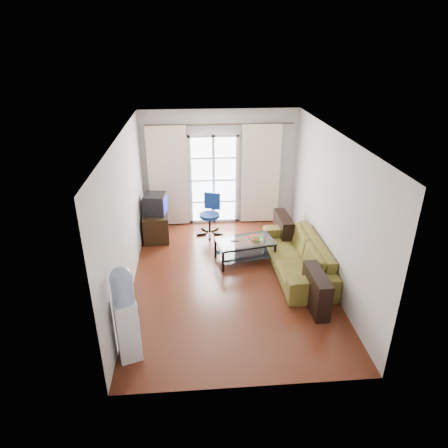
{
  "coord_description": "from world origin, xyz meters",
  "views": [
    {
      "loc": [
        -0.63,
        -6.36,
        4.13
      ],
      "look_at": [
        -0.08,
        0.35,
        0.96
      ],
      "focal_mm": 32.0,
      "sensor_mm": 36.0,
      "label": 1
    }
  ],
  "objects_px": {
    "coffee_table": "(245,248)",
    "crt_tv": "(154,204)",
    "sofa": "(297,256)",
    "task_chair": "(210,222)",
    "water_cooler": "(125,312)",
    "tv_stand": "(156,226)"
  },
  "relations": [
    {
      "from": "crt_tv",
      "to": "task_chair",
      "type": "height_order",
      "value": "crt_tv"
    },
    {
      "from": "coffee_table",
      "to": "task_chair",
      "type": "distance_m",
      "value": 1.44
    },
    {
      "from": "coffee_table",
      "to": "tv_stand",
      "type": "xyz_separation_m",
      "value": [
        -1.85,
        1.17,
        0.01
      ]
    },
    {
      "from": "tv_stand",
      "to": "sofa",
      "type": "bearing_deg",
      "value": -34.36
    },
    {
      "from": "tv_stand",
      "to": "task_chair",
      "type": "relative_size",
      "value": 0.88
    },
    {
      "from": "coffee_table",
      "to": "sofa",
      "type": "bearing_deg",
      "value": -26.4
    },
    {
      "from": "crt_tv",
      "to": "water_cooler",
      "type": "distance_m",
      "value": 3.71
    },
    {
      "from": "tv_stand",
      "to": "task_chair",
      "type": "height_order",
      "value": "task_chair"
    },
    {
      "from": "coffee_table",
      "to": "crt_tv",
      "type": "height_order",
      "value": "crt_tv"
    },
    {
      "from": "sofa",
      "to": "crt_tv",
      "type": "distance_m",
      "value": 3.28
    },
    {
      "from": "task_chair",
      "to": "crt_tv",
      "type": "bearing_deg",
      "value": -152.78
    },
    {
      "from": "sofa",
      "to": "tv_stand",
      "type": "relative_size",
      "value": 2.81
    },
    {
      "from": "crt_tv",
      "to": "task_chair",
      "type": "xyz_separation_m",
      "value": [
        1.22,
        0.13,
        -0.55
      ]
    },
    {
      "from": "sofa",
      "to": "coffee_table",
      "type": "xyz_separation_m",
      "value": [
        -0.95,
        0.47,
        -0.04
      ]
    },
    {
      "from": "sofa",
      "to": "coffee_table",
      "type": "height_order",
      "value": "sofa"
    },
    {
      "from": "water_cooler",
      "to": "tv_stand",
      "type": "bearing_deg",
      "value": 70.5
    },
    {
      "from": "crt_tv",
      "to": "water_cooler",
      "type": "bearing_deg",
      "value": -85.46
    },
    {
      "from": "coffee_table",
      "to": "crt_tv",
      "type": "bearing_deg",
      "value": 147.59
    },
    {
      "from": "water_cooler",
      "to": "coffee_table",
      "type": "bearing_deg",
      "value": 34.53
    },
    {
      "from": "coffee_table",
      "to": "water_cooler",
      "type": "relative_size",
      "value": 0.84
    },
    {
      "from": "task_chair",
      "to": "water_cooler",
      "type": "relative_size",
      "value": 0.64
    },
    {
      "from": "crt_tv",
      "to": "water_cooler",
      "type": "height_order",
      "value": "water_cooler"
    }
  ]
}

